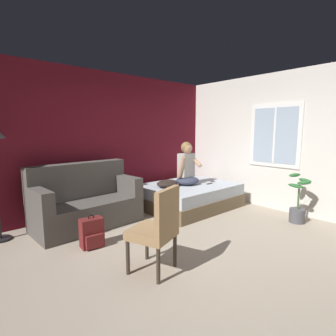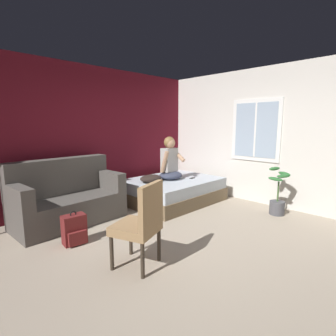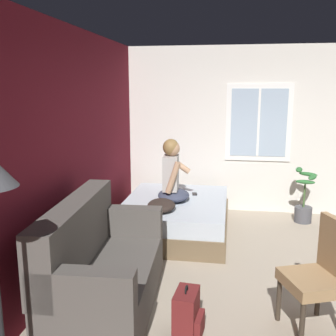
# 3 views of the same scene
# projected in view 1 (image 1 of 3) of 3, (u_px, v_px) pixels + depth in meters

# --- Properties ---
(ground_plane) EXTENTS (40.00, 40.00, 0.00)m
(ground_plane) POSITION_uv_depth(u_px,v_px,m) (200.00, 255.00, 3.38)
(ground_plane) COLOR tan
(wall_back_accent) EXTENTS (10.22, 0.16, 2.70)m
(wall_back_accent) POSITION_uv_depth(u_px,v_px,m) (101.00, 143.00, 5.13)
(wall_back_accent) COLOR maroon
(wall_back_accent) RESTS_ON ground
(wall_side_with_window) EXTENTS (0.19, 6.47, 2.70)m
(wall_side_with_window) POSITION_uv_depth(u_px,v_px,m) (297.00, 143.00, 4.94)
(wall_side_with_window) COLOR silver
(wall_side_with_window) RESTS_ON ground
(bed) EXTENTS (1.89, 1.47, 0.48)m
(bed) POSITION_uv_depth(u_px,v_px,m) (189.00, 196.00, 5.45)
(bed) COLOR brown
(bed) RESTS_ON ground
(couch) EXTENTS (1.74, 0.91, 1.04)m
(couch) POSITION_uv_depth(u_px,v_px,m) (86.00, 202.00, 4.38)
(couch) COLOR #514C47
(couch) RESTS_ON ground
(side_chair) EXTENTS (0.59, 0.59, 0.98)m
(side_chair) POSITION_uv_depth(u_px,v_px,m) (157.00, 227.00, 2.90)
(side_chair) COLOR #382D23
(side_chair) RESTS_ON ground
(person_seated) EXTENTS (0.54, 0.47, 0.88)m
(person_seated) POSITION_uv_depth(u_px,v_px,m) (187.00, 167.00, 5.37)
(person_seated) COLOR #383D51
(person_seated) RESTS_ON bed
(backpack) EXTENTS (0.32, 0.25, 0.46)m
(backpack) POSITION_uv_depth(u_px,v_px,m) (92.00, 233.00, 3.59)
(backpack) COLOR maroon
(backpack) RESTS_ON ground
(throw_pillow) EXTENTS (0.52, 0.42, 0.14)m
(throw_pillow) POSITION_uv_depth(u_px,v_px,m) (167.00, 183.00, 5.16)
(throw_pillow) COLOR #2D231E
(throw_pillow) RESTS_ON bed
(cell_phone) EXTENTS (0.15, 0.09, 0.01)m
(cell_phone) POSITION_uv_depth(u_px,v_px,m) (209.00, 184.00, 5.46)
(cell_phone) COLOR black
(cell_phone) RESTS_ON bed
(potted_plant) EXTENTS (0.39, 0.37, 0.85)m
(potted_plant) POSITION_uv_depth(u_px,v_px,m) (298.00, 206.00, 4.52)
(potted_plant) COLOR #4C4C51
(potted_plant) RESTS_ON ground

